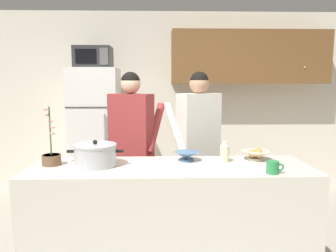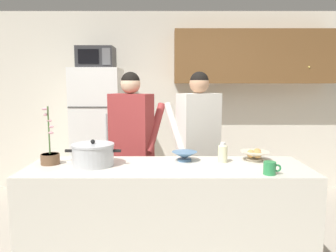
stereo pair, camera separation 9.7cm
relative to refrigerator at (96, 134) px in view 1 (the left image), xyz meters
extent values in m
cube|color=silver|center=(0.95, 0.45, 0.41)|extent=(6.00, 0.12, 2.60)
cube|color=brown|center=(2.15, 0.22, 1.05)|extent=(2.21, 0.34, 0.73)
sphere|color=gold|center=(2.87, 0.05, 0.91)|extent=(0.03, 0.03, 0.03)
cube|color=silver|center=(0.95, -1.85, -0.43)|extent=(2.25, 0.68, 0.92)
cube|color=white|center=(0.00, 0.00, 0.00)|extent=(0.64, 0.64, 1.78)
cube|color=#333333|center=(0.00, -0.32, 0.39)|extent=(0.63, 0.01, 0.01)
cylinder|color=#B2B2B7|center=(0.18, -0.35, -0.09)|extent=(0.02, 0.02, 0.80)
cube|color=#2D2D30|center=(0.00, -0.02, 1.03)|extent=(0.48, 0.36, 0.28)
cube|color=black|center=(-0.06, -0.20, 1.03)|extent=(0.26, 0.01, 0.18)
cube|color=#59595B|center=(0.17, -0.20, 1.03)|extent=(0.11, 0.01, 0.21)
cylinder|color=black|center=(0.65, -1.17, -0.48)|extent=(0.11, 0.11, 0.82)
cylinder|color=black|center=(0.51, -1.11, -0.48)|extent=(0.11, 0.11, 0.82)
cube|color=#993333|center=(0.58, -1.14, 0.26)|extent=(0.47, 0.35, 0.65)
sphere|color=beige|center=(0.58, -1.14, 0.68)|extent=(0.20, 0.20, 0.20)
sphere|color=black|center=(0.58, -1.14, 0.71)|extent=(0.19, 0.19, 0.19)
cylinder|color=#993333|center=(0.82, -1.11, 0.24)|extent=(0.23, 0.38, 0.50)
cylinder|color=#993333|center=(0.43, -0.94, 0.24)|extent=(0.23, 0.38, 0.50)
cylinder|color=black|center=(1.33, -1.07, -0.48)|extent=(0.11, 0.11, 0.82)
cylinder|color=black|center=(1.20, -1.14, -0.48)|extent=(0.11, 0.11, 0.82)
cube|color=white|center=(1.27, -1.11, 0.26)|extent=(0.47, 0.38, 0.65)
sphere|color=tan|center=(1.27, -1.11, 0.69)|extent=(0.20, 0.20, 0.20)
sphere|color=black|center=(1.27, -1.11, 0.71)|extent=(0.19, 0.19, 0.19)
cylinder|color=white|center=(1.40, -0.90, 0.24)|extent=(0.25, 0.38, 0.50)
cylinder|color=white|center=(1.02, -1.10, 0.24)|extent=(0.25, 0.38, 0.50)
cylinder|color=silver|center=(0.35, -1.84, 0.11)|extent=(0.33, 0.33, 0.16)
cylinder|color=silver|center=(0.35, -1.84, 0.20)|extent=(0.34, 0.34, 0.02)
sphere|color=black|center=(0.35, -1.84, 0.23)|extent=(0.04, 0.04, 0.04)
cube|color=black|center=(0.16, -1.84, 0.15)|extent=(0.06, 0.02, 0.02)
cube|color=black|center=(0.55, -1.84, 0.15)|extent=(0.06, 0.02, 0.02)
cylinder|color=#2D8C4C|center=(1.69, -2.09, 0.08)|extent=(0.09, 0.09, 0.10)
torus|color=#2D8C4C|center=(1.75, -2.09, 0.08)|extent=(0.06, 0.01, 0.06)
cylinder|color=beige|center=(1.70, -1.67, 0.04)|extent=(0.14, 0.14, 0.02)
cone|color=beige|center=(1.70, -1.67, 0.08)|extent=(0.25, 0.25, 0.06)
sphere|color=tan|center=(1.66, -1.70, 0.10)|extent=(0.07, 0.07, 0.07)
sphere|color=tan|center=(1.73, -1.64, 0.10)|extent=(0.07, 0.07, 0.07)
sphere|color=tan|center=(1.71, -1.71, 0.10)|extent=(0.07, 0.07, 0.07)
cylinder|color=#4C7299|center=(1.09, -1.68, 0.04)|extent=(0.12, 0.12, 0.02)
cone|color=#4C7299|center=(1.09, -1.68, 0.08)|extent=(0.22, 0.22, 0.06)
cylinder|color=beige|center=(1.41, -1.73, 0.10)|extent=(0.08, 0.08, 0.14)
cone|color=beige|center=(1.41, -1.73, 0.18)|extent=(0.08, 0.08, 0.02)
cylinder|color=white|center=(1.41, -1.73, 0.19)|extent=(0.04, 0.04, 0.02)
cylinder|color=brown|center=(-0.01, -1.79, 0.07)|extent=(0.15, 0.15, 0.09)
cylinder|color=#38281E|center=(-0.01, -1.79, 0.11)|extent=(0.13, 0.14, 0.01)
cylinder|color=#4C7238|center=(-0.01, -1.79, 0.31)|extent=(0.01, 0.01, 0.39)
ellipsoid|color=pink|center=(0.00, -1.79, 0.29)|extent=(0.04, 0.03, 0.02)
ellipsoid|color=pink|center=(0.00, -1.79, 0.34)|extent=(0.04, 0.03, 0.02)
ellipsoid|color=pink|center=(-0.01, -1.78, 0.39)|extent=(0.04, 0.03, 0.02)
ellipsoid|color=pink|center=(-0.03, -1.78, 0.44)|extent=(0.04, 0.03, 0.02)
ellipsoid|color=pink|center=(-0.03, -1.81, 0.49)|extent=(0.04, 0.03, 0.02)
camera|label=1|loc=(0.86, -4.37, 0.69)|focal=34.35mm
camera|label=2|loc=(0.95, -4.37, 0.69)|focal=34.35mm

